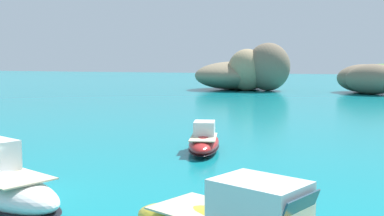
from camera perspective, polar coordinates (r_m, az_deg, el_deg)
name	(u,v)px	position (r m, az deg, el deg)	size (l,w,h in m)	color
islet_large	(246,73)	(97.57, 6.46, 4.23)	(21.97, 22.05, 9.45)	#84755B
islet_small	(374,79)	(92.59, 20.96, 3.22)	(17.60, 16.83, 5.40)	#756651
motorboat_red	(204,141)	(31.44, 1.46, -4.02)	(3.78, 6.90, 1.95)	red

